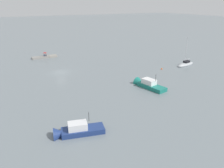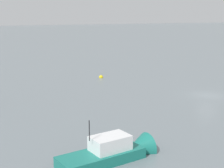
% 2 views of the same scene
% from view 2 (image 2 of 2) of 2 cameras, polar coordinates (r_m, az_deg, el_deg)
% --- Properties ---
extents(ground_plane, '(500.00, 500.00, 0.00)m').
position_cam_2_polar(ground_plane, '(46.42, 15.58, -1.85)').
color(ground_plane, slate).
extents(motorboat_teal_far, '(3.63, 7.82, 4.23)m').
position_cam_2_polar(motorboat_teal_far, '(25.88, 0.57, -11.39)').
color(motorboat_teal_far, '#197266').
rests_on(motorboat_teal_far, ground_plane).
extents(mooring_buoy_mid, '(0.67, 0.67, 0.67)m').
position_cam_2_polar(mooring_buoy_mid, '(56.68, -1.84, 1.16)').
color(mooring_buoy_mid, yellow).
rests_on(mooring_buoy_mid, ground_plane).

